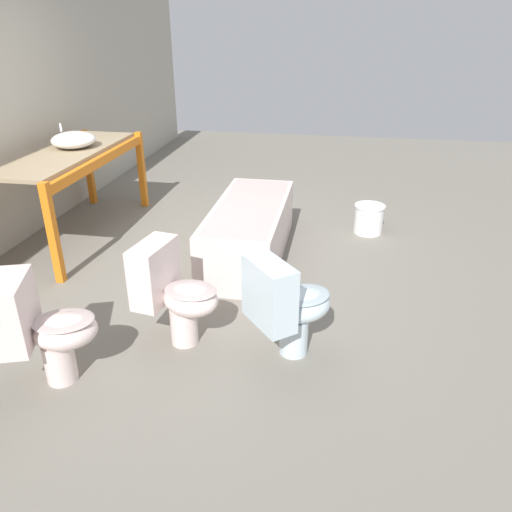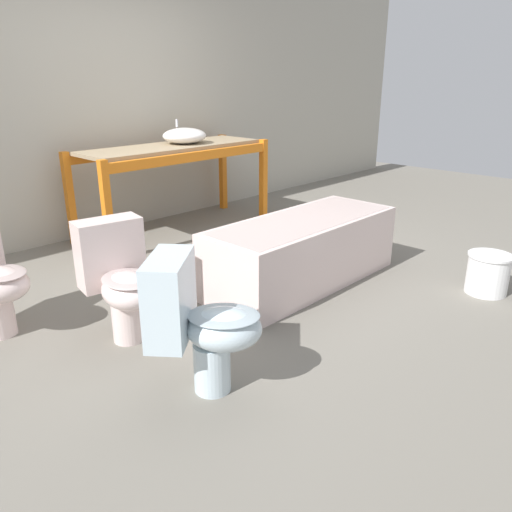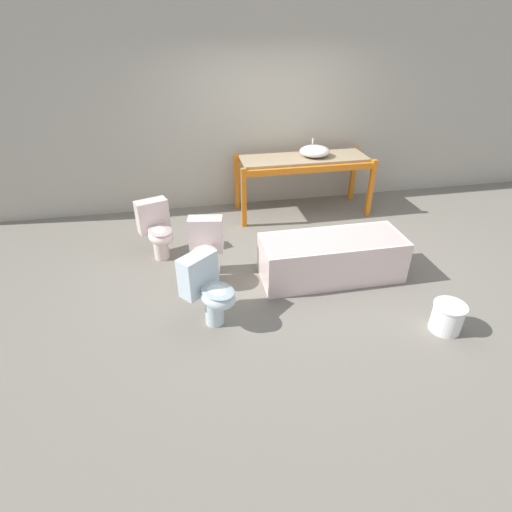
{
  "view_description": "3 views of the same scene",
  "coord_description": "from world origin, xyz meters",
  "px_view_note": "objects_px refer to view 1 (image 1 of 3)",
  "views": [
    {
      "loc": [
        -4.01,
        -1.39,
        2.1
      ],
      "look_at": [
        -0.65,
        -0.79,
        0.47
      ],
      "focal_mm": 35.0,
      "sensor_mm": 36.0,
      "label": 1
    },
    {
      "loc": [
        -2.63,
        -2.87,
        1.56
      ],
      "look_at": [
        -0.44,
        -0.77,
        0.47
      ],
      "focal_mm": 35.0,
      "sensor_mm": 36.0,
      "label": 2
    },
    {
      "loc": [
        -1.37,
        -4.38,
        2.75
      ],
      "look_at": [
        -0.66,
        -0.76,
        0.52
      ],
      "focal_mm": 28.0,
      "sensor_mm": 36.0,
      "label": 3
    }
  ],
  "objects_px": {
    "bathtub_main": "(249,227)",
    "bucket_white": "(369,218)",
    "toilet_extra": "(287,304)",
    "sink_basin": "(74,140)",
    "toilet_near": "(42,327)",
    "toilet_far": "(173,291)"
  },
  "relations": [
    {
      "from": "sink_basin",
      "to": "toilet_far",
      "type": "relative_size",
      "value": 0.62
    },
    {
      "from": "bathtub_main",
      "to": "bucket_white",
      "type": "height_order",
      "value": "bathtub_main"
    },
    {
      "from": "toilet_far",
      "to": "toilet_extra",
      "type": "bearing_deg",
      "value": -82.83
    },
    {
      "from": "toilet_near",
      "to": "toilet_far",
      "type": "xyz_separation_m",
      "value": [
        0.56,
        -0.65,
        0.0
      ]
    },
    {
      "from": "sink_basin",
      "to": "toilet_near",
      "type": "distance_m",
      "value": 2.65
    },
    {
      "from": "sink_basin",
      "to": "bathtub_main",
      "type": "xyz_separation_m",
      "value": [
        -0.36,
        -1.88,
        -0.68
      ]
    },
    {
      "from": "toilet_near",
      "to": "toilet_extra",
      "type": "distance_m",
      "value": 1.53
    },
    {
      "from": "bathtub_main",
      "to": "toilet_near",
      "type": "bearing_deg",
      "value": 156.3
    },
    {
      "from": "sink_basin",
      "to": "bucket_white",
      "type": "xyz_separation_m",
      "value": [
        0.45,
        -3.03,
        -0.82
      ]
    },
    {
      "from": "toilet_near",
      "to": "toilet_extra",
      "type": "height_order",
      "value": "same"
    },
    {
      "from": "bathtub_main",
      "to": "toilet_near",
      "type": "relative_size",
      "value": 2.29
    },
    {
      "from": "toilet_far",
      "to": "sink_basin",
      "type": "bearing_deg",
      "value": 51.7
    },
    {
      "from": "toilet_far",
      "to": "bucket_white",
      "type": "distance_m",
      "value": 2.69
    },
    {
      "from": "toilet_extra",
      "to": "toilet_far",
      "type": "bearing_deg",
      "value": 47.56
    },
    {
      "from": "toilet_near",
      "to": "sink_basin",
      "type": "bearing_deg",
      "value": 3.17
    },
    {
      "from": "toilet_extra",
      "to": "sink_basin",
      "type": "bearing_deg",
      "value": 12.73
    },
    {
      "from": "sink_basin",
      "to": "bucket_white",
      "type": "relative_size",
      "value": 1.41
    },
    {
      "from": "toilet_extra",
      "to": "bucket_white",
      "type": "distance_m",
      "value": 2.41
    },
    {
      "from": "bathtub_main",
      "to": "toilet_far",
      "type": "height_order",
      "value": "toilet_far"
    },
    {
      "from": "sink_basin",
      "to": "bathtub_main",
      "type": "height_order",
      "value": "sink_basin"
    },
    {
      "from": "toilet_extra",
      "to": "bucket_white",
      "type": "bearing_deg",
      "value": -54.35
    },
    {
      "from": "toilet_far",
      "to": "bucket_white",
      "type": "height_order",
      "value": "toilet_far"
    }
  ]
}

